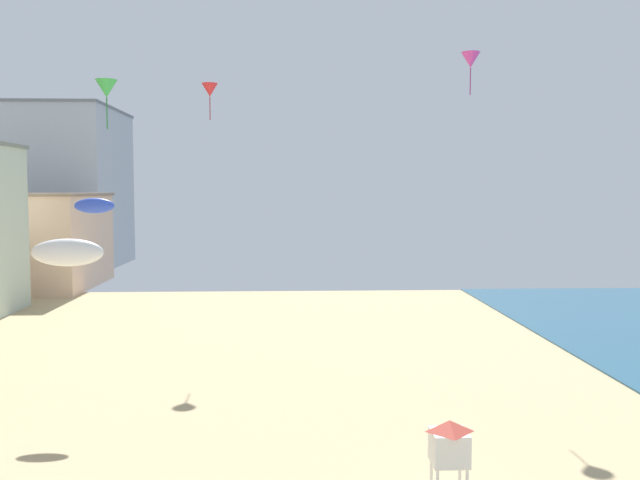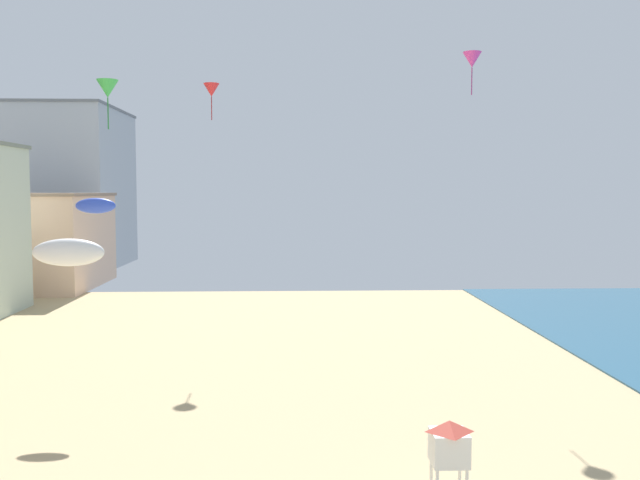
{
  "view_description": "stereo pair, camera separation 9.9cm",
  "coord_description": "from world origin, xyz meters",
  "px_view_note": "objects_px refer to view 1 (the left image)",
  "views": [
    {
      "loc": [
        2.77,
        -5.2,
        9.54
      ],
      "look_at": [
        3.7,
        17.01,
        7.95
      ],
      "focal_mm": 38.64,
      "sensor_mm": 36.0,
      "label": 1
    },
    {
      "loc": [
        2.87,
        -5.2,
        9.54
      ],
      "look_at": [
        3.7,
        17.01,
        7.95
      ],
      "focal_mm": 38.64,
      "sensor_mm": 36.0,
      "label": 2
    }
  ],
  "objects_px": {
    "lifeguard_stand": "(449,443)",
    "kite_blue_parafoil": "(94,206)",
    "kite_magenta_delta": "(471,60)",
    "kite_red_delta": "(210,90)",
    "kite_green_delta": "(106,89)",
    "kite_white_parafoil": "(67,252)"
  },
  "relations": [
    {
      "from": "kite_white_parafoil",
      "to": "kite_blue_parafoil",
      "type": "bearing_deg",
      "value": 93.27
    },
    {
      "from": "lifeguard_stand",
      "to": "kite_blue_parafoil",
      "type": "xyz_separation_m",
      "value": [
        -14.01,
        12.15,
        7.01
      ]
    },
    {
      "from": "lifeguard_stand",
      "to": "kite_red_delta",
      "type": "bearing_deg",
      "value": 124.67
    },
    {
      "from": "kite_green_delta",
      "to": "kite_white_parafoil",
      "type": "bearing_deg",
      "value": -107.61
    },
    {
      "from": "kite_white_parafoil",
      "to": "kite_blue_parafoil",
      "type": "xyz_separation_m",
      "value": [
        -0.28,
        4.88,
        1.75
      ]
    },
    {
      "from": "kite_red_delta",
      "to": "kite_blue_parafoil",
      "type": "bearing_deg",
      "value": -107.69
    },
    {
      "from": "lifeguard_stand",
      "to": "kite_red_delta",
      "type": "distance_m",
      "value": 30.13
    },
    {
      "from": "kite_magenta_delta",
      "to": "kite_blue_parafoil",
      "type": "height_order",
      "value": "kite_magenta_delta"
    },
    {
      "from": "lifeguard_stand",
      "to": "kite_white_parafoil",
      "type": "height_order",
      "value": "kite_white_parafoil"
    },
    {
      "from": "kite_magenta_delta",
      "to": "kite_blue_parafoil",
      "type": "distance_m",
      "value": 21.31
    },
    {
      "from": "lifeguard_stand",
      "to": "kite_blue_parafoil",
      "type": "distance_m",
      "value": 19.83
    },
    {
      "from": "kite_green_delta",
      "to": "kite_magenta_delta",
      "type": "xyz_separation_m",
      "value": [
        17.85,
        7.39,
        2.75
      ]
    },
    {
      "from": "lifeguard_stand",
      "to": "kite_red_delta",
      "type": "height_order",
      "value": "kite_red_delta"
    },
    {
      "from": "kite_blue_parafoil",
      "to": "kite_green_delta",
      "type": "bearing_deg",
      "value": -58.85
    },
    {
      "from": "kite_white_parafoil",
      "to": "lifeguard_stand",
      "type": "bearing_deg",
      "value": -27.92
    },
    {
      "from": "kite_magenta_delta",
      "to": "kite_blue_parafoil",
      "type": "xyz_separation_m",
      "value": [
        -19.05,
        -5.41,
        -7.86
      ]
    },
    {
      "from": "lifeguard_stand",
      "to": "kite_green_delta",
      "type": "distance_m",
      "value": 20.36
    },
    {
      "from": "lifeguard_stand",
      "to": "kite_red_delta",
      "type": "relative_size",
      "value": 1.09
    },
    {
      "from": "kite_blue_parafoil",
      "to": "kite_red_delta",
      "type": "bearing_deg",
      "value": 72.31
    },
    {
      "from": "kite_magenta_delta",
      "to": "kite_red_delta",
      "type": "height_order",
      "value": "kite_magenta_delta"
    },
    {
      "from": "kite_white_parafoil",
      "to": "kite_red_delta",
      "type": "relative_size",
      "value": 1.22
    },
    {
      "from": "kite_white_parafoil",
      "to": "kite_blue_parafoil",
      "type": "relative_size",
      "value": 1.53
    }
  ]
}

